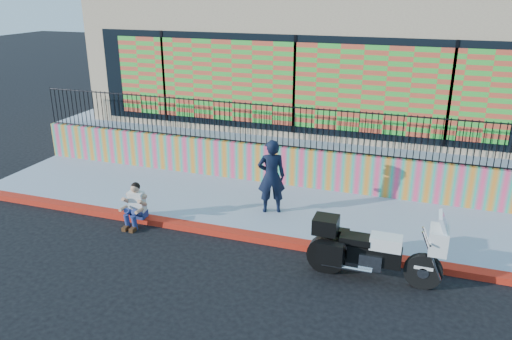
% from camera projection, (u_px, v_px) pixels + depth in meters
% --- Properties ---
extents(ground, '(90.00, 90.00, 0.00)m').
position_uv_depth(ground, '(245.00, 238.00, 11.60)').
color(ground, black).
rests_on(ground, ground).
extents(red_curb, '(16.00, 0.30, 0.15)m').
position_uv_depth(red_curb, '(245.00, 235.00, 11.57)').
color(red_curb, '#AC0C14').
rests_on(red_curb, ground).
extents(sidewalk, '(16.00, 3.00, 0.15)m').
position_uv_depth(sidewalk, '(267.00, 207.00, 13.03)').
color(sidewalk, '#929BAF').
rests_on(sidewalk, ground).
extents(mural_wall, '(16.00, 0.20, 1.10)m').
position_uv_depth(mural_wall, '(284.00, 165.00, 14.23)').
color(mural_wall, '#F3406F').
rests_on(mural_wall, sidewalk).
extents(metal_fence, '(15.80, 0.04, 1.20)m').
position_uv_depth(metal_fence, '(285.00, 127.00, 13.83)').
color(metal_fence, black).
rests_on(metal_fence, mural_wall).
extents(elevated_platform, '(16.00, 10.00, 1.25)m').
position_uv_depth(elevated_platform, '(322.00, 124.00, 18.78)').
color(elevated_platform, '#929BAF').
rests_on(elevated_platform, ground).
extents(storefront_building, '(14.00, 8.06, 4.00)m').
position_uv_depth(storefront_building, '(324.00, 54.00, 17.67)').
color(storefront_building, tan).
rests_on(storefront_building, elevated_platform).
extents(police_motorcycle, '(2.60, 0.86, 1.62)m').
position_uv_depth(police_motorcycle, '(372.00, 249.00, 9.78)').
color(police_motorcycle, black).
rests_on(police_motorcycle, ground).
extents(police_officer, '(0.81, 0.68, 1.89)m').
position_uv_depth(police_officer, '(271.00, 176.00, 12.32)').
color(police_officer, black).
rests_on(police_officer, sidewalk).
extents(seated_man, '(0.54, 0.71, 1.06)m').
position_uv_depth(seated_man, '(134.00, 209.00, 12.05)').
color(seated_man, navy).
rests_on(seated_man, ground).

